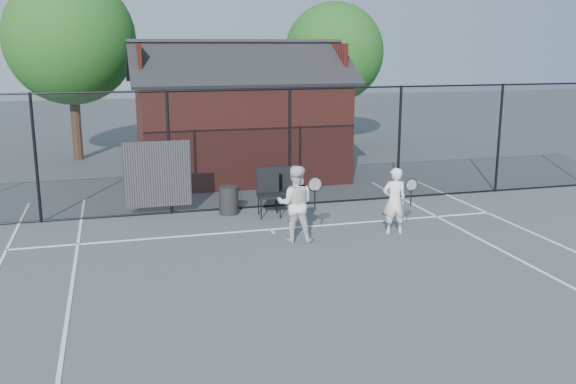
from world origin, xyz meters
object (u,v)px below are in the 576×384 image
object	(u,v)px
player_back	(295,204)
chair_left	(284,189)
chair_right	(269,193)
waste_bin	(229,200)
clubhouse	(239,125)
player_front	(395,201)

from	to	relation	value
player_back	chair_left	size ratio (longest dim) A/B	1.53
player_back	chair_right	world-z (taller)	player_back
chair_right	waste_bin	world-z (taller)	chair_right
clubhouse	player_front	distance (m)	7.33
player_front	player_back	world-z (taller)	player_back
chair_right	waste_bin	bearing A→B (deg)	155.97
clubhouse	waste_bin	bearing A→B (deg)	-104.68
clubhouse	player_back	distance (m)	6.98
chair_left	chair_right	xyz separation A→B (m)	(-0.51, -0.50, 0.04)
player_front	chair_right	distance (m)	3.10
clubhouse	chair_right	distance (m)	5.02
player_back	chair_left	world-z (taller)	player_back
player_front	chair_left	xyz separation A→B (m)	(-1.78, 2.59, -0.21)
chair_left	chair_right	bearing A→B (deg)	-122.88
player_front	waste_bin	world-z (taller)	player_front
waste_bin	chair_right	bearing A→B (deg)	-29.27
clubhouse	chair_right	size ratio (longest dim) A/B	5.70
player_front	clubhouse	bearing A→B (deg)	106.18
player_front	chair_left	world-z (taller)	player_front
chair_right	player_front	bearing A→B (deg)	-37.17
player_back	player_front	bearing A→B (deg)	-1.44
player_front	waste_bin	size ratio (longest dim) A/B	2.14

